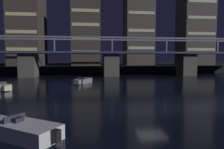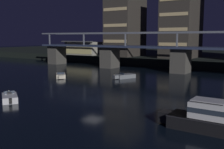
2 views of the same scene
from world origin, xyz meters
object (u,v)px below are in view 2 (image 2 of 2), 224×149
(river_bridge, at_px, (181,55))
(waterfront_pavilion, at_px, (84,48))
(speedboat_mid_center, at_px, (125,76))
(speedboat_near_right, at_px, (10,98))
(tower_west_tall, at_px, (182,22))
(tower_west_low, at_px, (125,18))
(speedboat_mid_left, at_px, (61,76))
(cabin_cruiser_near_left, at_px, (212,120))

(river_bridge, relative_size, waterfront_pavilion, 6.80)
(speedboat_mid_center, bearing_deg, speedboat_near_right, -95.92)
(river_bridge, relative_size, tower_west_tall, 4.07)
(speedboat_mid_center, bearing_deg, tower_west_tall, 89.46)
(river_bridge, distance_m, tower_west_low, 29.76)
(speedboat_mid_left, bearing_deg, tower_west_tall, 73.12)
(tower_west_low, height_order, tower_west_tall, tower_west_low)
(speedboat_near_right, relative_size, speedboat_mid_center, 0.95)
(tower_west_tall, distance_m, speedboat_mid_left, 41.70)
(cabin_cruiser_near_left, bearing_deg, tower_west_tall, 111.89)
(tower_west_low, relative_size, speedboat_mid_left, 5.52)
(river_bridge, distance_m, speedboat_mid_center, 15.98)
(river_bridge, xyz_separation_m, speedboat_mid_center, (-6.53, -14.13, -3.60))
(river_bridge, distance_m, tower_west_tall, 20.61)
(river_bridge, distance_m, speedboat_mid_left, 27.38)
(speedboat_mid_left, bearing_deg, speedboat_mid_center, 29.24)
(tower_west_tall, relative_size, waterfront_pavilion, 1.67)
(speedboat_near_right, distance_m, speedboat_mid_center, 24.84)
(waterfront_pavilion, distance_m, cabin_cruiser_near_left, 72.48)
(tower_west_tall, xyz_separation_m, speedboat_near_right, (-2.86, -56.60, -12.00))
(speedboat_mid_left, bearing_deg, waterfront_pavilion, 122.36)
(river_bridge, bearing_deg, speedboat_mid_left, -131.07)
(tower_west_low, relative_size, cabin_cruiser_near_left, 2.65)
(waterfront_pavilion, bearing_deg, speedboat_mid_left, -57.64)
(cabin_cruiser_near_left, bearing_deg, speedboat_mid_center, 134.70)
(tower_west_tall, relative_size, speedboat_mid_left, 4.72)
(speedboat_near_right, bearing_deg, tower_west_low, 105.11)
(speedboat_near_right, height_order, speedboat_mid_center, same)
(speedboat_near_right, bearing_deg, river_bridge, 76.82)
(river_bridge, xyz_separation_m, cabin_cruiser_near_left, (15.54, -36.44, -2.97))
(river_bridge, xyz_separation_m, speedboat_mid_left, (-17.83, -20.46, -3.60))
(waterfront_pavilion, xyz_separation_m, speedboat_mid_center, (31.81, -26.05, -4.02))
(tower_west_low, relative_size, tower_west_tall, 1.17)
(tower_west_tall, xyz_separation_m, speedboat_mid_center, (-0.30, -31.89, -12.00))
(river_bridge, height_order, tower_west_tall, tower_west_tall)
(waterfront_pavilion, bearing_deg, tower_west_tall, 10.31)
(tower_west_low, distance_m, waterfront_pavilion, 17.91)
(speedboat_mid_center, bearing_deg, cabin_cruiser_near_left, -45.30)
(cabin_cruiser_near_left, distance_m, speedboat_near_right, 24.76)
(river_bridge, bearing_deg, speedboat_near_right, -103.18)
(waterfront_pavilion, bearing_deg, river_bridge, -17.26)
(tower_west_low, bearing_deg, river_bridge, -32.37)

